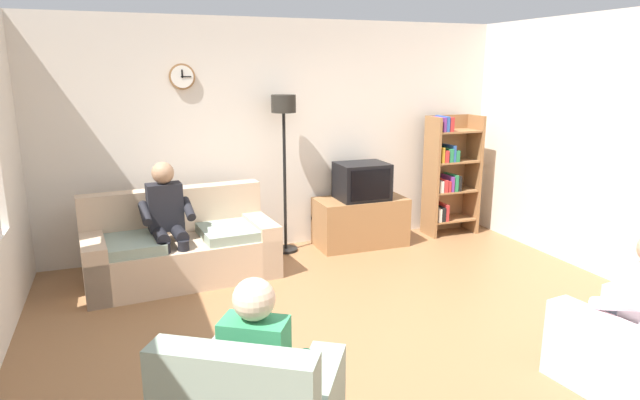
{
  "coord_description": "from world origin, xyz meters",
  "views": [
    {
      "loc": [
        -1.84,
        -3.61,
        2.14
      ],
      "look_at": [
        -0.24,
        0.72,
        1.02
      ],
      "focal_mm": 30.45,
      "sensor_mm": 36.0,
      "label": 1
    }
  ],
  "objects_px": {
    "person_in_left_armchair": "(261,363)",
    "couch": "(181,249)",
    "bookshelf": "(448,174)",
    "tv": "(362,181)",
    "tv_stand": "(360,222)",
    "person_on_couch": "(167,217)",
    "person_in_right_armchair": "(634,303)",
    "floor_lamp": "(284,130)"
  },
  "relations": [
    {
      "from": "person_in_left_armchair",
      "to": "couch",
      "type": "bearing_deg",
      "value": 92.07
    },
    {
      "from": "bookshelf",
      "to": "tv",
      "type": "bearing_deg",
      "value": -175.74
    },
    {
      "from": "tv_stand",
      "to": "person_on_couch",
      "type": "height_order",
      "value": "person_on_couch"
    },
    {
      "from": "couch",
      "to": "person_in_right_armchair",
      "type": "distance_m",
      "value": 4.08
    },
    {
      "from": "person_in_left_armchair",
      "to": "person_in_right_armchair",
      "type": "relative_size",
      "value": 1.0
    },
    {
      "from": "floor_lamp",
      "to": "person_in_right_armchair",
      "type": "relative_size",
      "value": 1.65
    },
    {
      "from": "couch",
      "to": "floor_lamp",
      "type": "xyz_separation_m",
      "value": [
        1.27,
        0.44,
        1.14
      ]
    },
    {
      "from": "couch",
      "to": "tv",
      "type": "xyz_separation_m",
      "value": [
        2.2,
        0.32,
        0.5
      ]
    },
    {
      "from": "person_in_right_armchair",
      "to": "tv",
      "type": "bearing_deg",
      "value": 97.57
    },
    {
      "from": "tv",
      "to": "person_in_right_armchair",
      "type": "xyz_separation_m",
      "value": [
        0.45,
        -3.41,
        -0.21
      ]
    },
    {
      "from": "tv",
      "to": "person_on_couch",
      "type": "bearing_deg",
      "value": -169.5
    },
    {
      "from": "person_in_left_armchair",
      "to": "person_in_right_armchair",
      "type": "xyz_separation_m",
      "value": [
        2.55,
        -0.13,
        0.0
      ]
    },
    {
      "from": "tv_stand",
      "to": "tv",
      "type": "xyz_separation_m",
      "value": [
        -0.0,
        -0.02,
        0.52
      ]
    },
    {
      "from": "tv_stand",
      "to": "bookshelf",
      "type": "relative_size",
      "value": 0.71
    },
    {
      "from": "tv_stand",
      "to": "bookshelf",
      "type": "height_order",
      "value": "bookshelf"
    },
    {
      "from": "tv_stand",
      "to": "couch",
      "type": "bearing_deg",
      "value": -171.09
    },
    {
      "from": "couch",
      "to": "floor_lamp",
      "type": "distance_m",
      "value": 1.76
    },
    {
      "from": "tv",
      "to": "person_on_couch",
      "type": "xyz_separation_m",
      "value": [
        -2.32,
        -0.43,
        -0.11
      ]
    },
    {
      "from": "person_on_couch",
      "to": "person_in_left_armchair",
      "type": "bearing_deg",
      "value": -85.4
    },
    {
      "from": "bookshelf",
      "to": "person_in_right_armchair",
      "type": "relative_size",
      "value": 1.39
    },
    {
      "from": "tv",
      "to": "person_in_right_armchair",
      "type": "height_order",
      "value": "person_in_right_armchair"
    },
    {
      "from": "tv_stand",
      "to": "bookshelf",
      "type": "bearing_deg",
      "value": 3.18
    },
    {
      "from": "person_on_couch",
      "to": "person_in_right_armchair",
      "type": "bearing_deg",
      "value": -46.98
    },
    {
      "from": "bookshelf",
      "to": "floor_lamp",
      "type": "xyz_separation_m",
      "value": [
        -2.22,
        0.03,
        0.65
      ]
    },
    {
      "from": "tv",
      "to": "bookshelf",
      "type": "distance_m",
      "value": 1.28
    },
    {
      "from": "floor_lamp",
      "to": "person_in_right_armchair",
      "type": "height_order",
      "value": "floor_lamp"
    },
    {
      "from": "couch",
      "to": "tv_stand",
      "type": "relative_size",
      "value": 1.79
    },
    {
      "from": "bookshelf",
      "to": "floor_lamp",
      "type": "distance_m",
      "value": 2.31
    },
    {
      "from": "floor_lamp",
      "to": "person_in_left_armchair",
      "type": "bearing_deg",
      "value": -108.84
    },
    {
      "from": "floor_lamp",
      "to": "person_in_left_armchair",
      "type": "xyz_separation_m",
      "value": [
        -1.16,
        -3.4,
        -0.85
      ]
    },
    {
      "from": "tv",
      "to": "floor_lamp",
      "type": "distance_m",
      "value": 1.14
    },
    {
      "from": "couch",
      "to": "tv_stand",
      "type": "xyz_separation_m",
      "value": [
        2.2,
        0.35,
        -0.02
      ]
    },
    {
      "from": "bookshelf",
      "to": "tv_stand",
      "type": "bearing_deg",
      "value": -176.82
    },
    {
      "from": "couch",
      "to": "person_in_right_armchair",
      "type": "relative_size",
      "value": 1.76
    },
    {
      "from": "tv",
      "to": "couch",
      "type": "bearing_deg",
      "value": -171.71
    },
    {
      "from": "tv_stand",
      "to": "tv",
      "type": "height_order",
      "value": "tv"
    },
    {
      "from": "couch",
      "to": "person_on_couch",
      "type": "distance_m",
      "value": 0.42
    },
    {
      "from": "couch",
      "to": "floor_lamp",
      "type": "height_order",
      "value": "floor_lamp"
    },
    {
      "from": "tv_stand",
      "to": "floor_lamp",
      "type": "relative_size",
      "value": 0.59
    },
    {
      "from": "floor_lamp",
      "to": "person_on_couch",
      "type": "bearing_deg",
      "value": -158.24
    },
    {
      "from": "tv",
      "to": "floor_lamp",
      "type": "height_order",
      "value": "floor_lamp"
    },
    {
      "from": "person_on_couch",
      "to": "person_in_right_armchair",
      "type": "xyz_separation_m",
      "value": [
        2.78,
        -2.98,
        -0.09
      ]
    }
  ]
}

